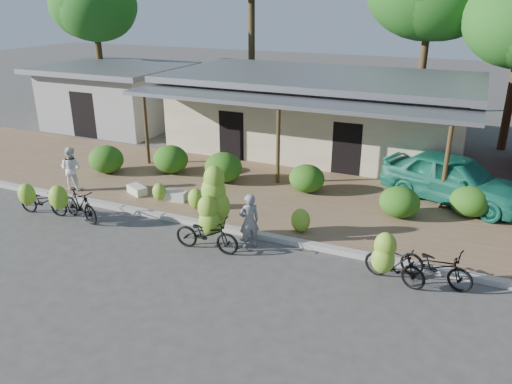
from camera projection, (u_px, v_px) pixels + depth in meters
ground at (191, 262)px, 12.94m from camera, size 100.00×100.00×0.00m
sidewalk at (266, 194)px, 17.17m from camera, size 60.00×6.00×0.12m
curb at (226, 228)px, 14.61m from camera, size 60.00×0.25×0.15m
shop_main at (319, 112)px, 21.61m from camera, size 13.00×8.50×3.35m
shop_grey at (115, 96)px, 25.84m from camera, size 7.00×6.00×3.15m
tree_back_left at (92, 3)px, 27.03m from camera, size 4.81×4.66×7.85m
hedge_0 at (106, 159)px, 18.94m from camera, size 1.35×1.22×1.05m
hedge_1 at (171, 159)px, 18.93m from camera, size 1.36×1.22×1.06m
hedge_2 at (223, 167)px, 18.01m from camera, size 1.39×1.25×1.08m
hedge_3 at (307, 178)px, 17.09m from camera, size 1.23×1.10×0.96m
hedge_4 at (400, 202)px, 15.13m from camera, size 1.22×1.10×0.95m
hedge_5 at (471, 201)px, 15.20m from camera, size 1.21×1.09×0.94m
bike_far_left at (41, 200)px, 15.48m from camera, size 1.73×1.28×1.26m
bike_left at (76, 203)px, 15.03m from camera, size 1.73×1.33×1.32m
bike_center at (211, 216)px, 13.45m from camera, size 1.87×1.24×2.24m
bike_right at (391, 261)px, 11.67m from camera, size 1.64×1.30×1.53m
bike_far_right at (436, 266)px, 11.83m from camera, size 1.86×1.06×0.93m
loose_banana_a at (159, 192)px, 16.41m from camera, size 0.48×0.41×0.60m
loose_banana_b at (196, 199)px, 15.78m from camera, size 0.53×0.45×0.66m
loose_banana_c at (301, 220)px, 14.21m from camera, size 0.56×0.47×0.70m
sack_near at (174, 196)px, 16.48m from camera, size 0.91×0.54×0.30m
sack_far at (137, 190)px, 17.02m from camera, size 0.84×0.65×0.28m
vendor at (249, 221)px, 13.41m from camera, size 0.67×0.67×1.56m
bystander at (71, 168)px, 17.20m from camera, size 0.84×0.71×1.53m
teal_van at (454, 178)px, 16.16m from camera, size 5.03×3.35×1.59m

